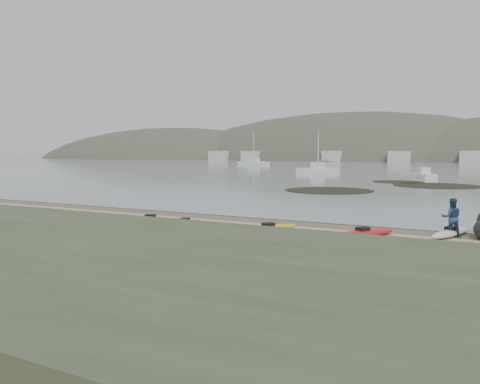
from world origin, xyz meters
The scene contains 8 objects.
ground centered at (0.00, 0.00, 0.00)m, with size 600.00×600.00×0.00m, color tan.
wet_sand centered at (0.00, -0.30, 0.00)m, with size 60.00×60.00×0.00m, color brown.
water centered at (0.00, 300.00, 0.01)m, with size 1200.00×1200.00×0.00m, color slate.
kayaks centered at (-0.75, -4.40, 0.17)m, with size 24.08×9.40×0.34m.
person_east centered at (11.44, -1.14, 0.89)m, with size 0.86×0.67×1.78m, color navy.
kelp_mats centered at (3.91, 28.66, 0.03)m, with size 18.04×24.01×0.04m.
moored_boats centered at (-0.98, 80.80, 0.54)m, with size 96.29×79.41×1.24m.
far_town centered at (6.00, 145.00, 2.00)m, with size 199.00×5.00×4.00m.
Camera 1 is at (12.67, -24.22, 3.89)m, focal length 35.00 mm.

